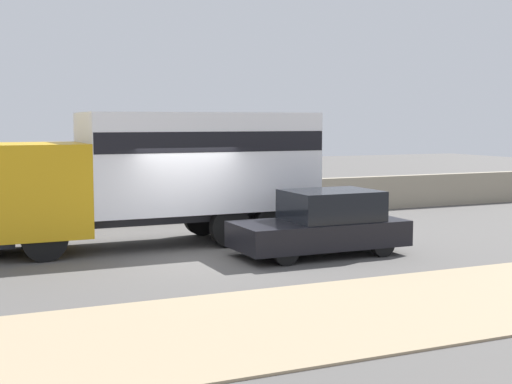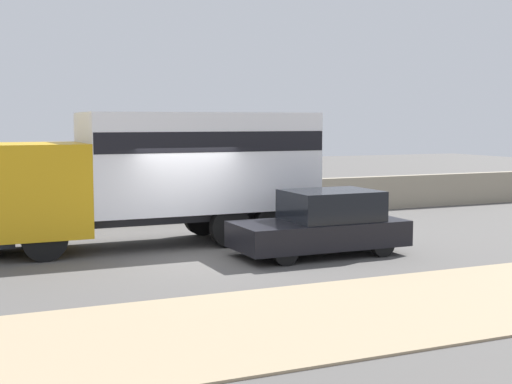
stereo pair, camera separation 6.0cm
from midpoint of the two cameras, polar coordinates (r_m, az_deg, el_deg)
The scene contains 5 objects.
ground_plane at distance 16.59m, azimuth -4.52°, elevation -5.20°, with size 80.00×80.00×0.00m, color #514F4C.
dirt_shoulder_foreground at distance 11.55m, azimuth 4.95°, elevation -9.95°, with size 60.00×4.08×0.04m.
stone_wall_backdrop at distance 22.05m, azimuth -9.58°, elevation -1.00°, with size 60.00×0.35×1.17m.
box_truck at distance 18.14m, azimuth -6.92°, elevation 1.96°, with size 8.06×2.44×3.34m.
car_hatchback at distance 16.77m, azimuth 5.48°, elevation -2.56°, with size 4.04×1.79×1.51m.
Camera 2 is at (-5.35, -15.39, 3.13)m, focal length 50.00 mm.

